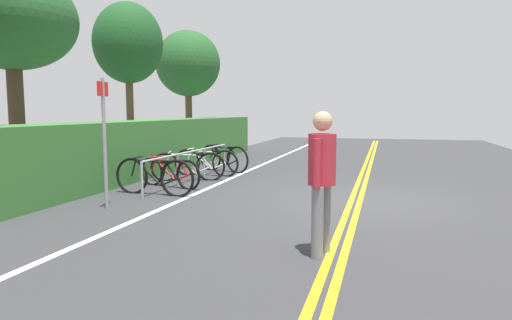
# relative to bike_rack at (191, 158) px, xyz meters

# --- Properties ---
(ground_plane) EXTENTS (38.80, 11.67, 0.05)m
(ground_plane) POSITION_rel_bike_rack_xyz_m (-1.20, -3.94, -0.58)
(ground_plane) COLOR #353538
(centre_line_yellow_inner) EXTENTS (34.92, 0.10, 0.00)m
(centre_line_yellow_inner) POSITION_rel_bike_rack_xyz_m (-1.20, -4.02, -0.55)
(centre_line_yellow_inner) COLOR gold
(centre_line_yellow_inner) RESTS_ON ground_plane
(centre_line_yellow_outer) EXTENTS (34.92, 0.10, 0.00)m
(centre_line_yellow_outer) POSITION_rel_bike_rack_xyz_m (-1.20, -3.86, -0.55)
(centre_line_yellow_outer) COLOR gold
(centre_line_yellow_outer) RESTS_ON ground_plane
(bike_lane_stripe_white) EXTENTS (34.92, 0.12, 0.00)m
(bike_lane_stripe_white) POSITION_rel_bike_rack_xyz_m (-1.20, -0.76, -0.55)
(bike_lane_stripe_white) COLOR white
(bike_lane_stripe_white) RESTS_ON ground_plane
(bike_rack) EXTENTS (4.63, 0.05, 0.74)m
(bike_rack) POSITION_rel_bike_rack_xyz_m (0.00, 0.00, 0.00)
(bike_rack) COLOR #9EA0A5
(bike_rack) RESTS_ON ground_plane
(bicycle_0) EXTENTS (0.46, 1.81, 0.78)m
(bicycle_0) POSITION_rel_bike_rack_xyz_m (-1.83, -0.00, -0.19)
(bicycle_0) COLOR black
(bicycle_0) RESTS_ON ground_plane
(bicycle_1) EXTENTS (0.62, 1.70, 0.69)m
(bicycle_1) POSITION_rel_bike_rack_xyz_m (-0.92, 0.11, -0.23)
(bicycle_1) COLOR black
(bicycle_1) RESTS_ON ground_plane
(bicycle_2) EXTENTS (0.69, 1.71, 0.73)m
(bicycle_2) POSITION_rel_bike_rack_xyz_m (0.06, 0.11, -0.21)
(bicycle_2) COLOR black
(bicycle_2) RESTS_ON ground_plane
(bicycle_3) EXTENTS (0.46, 1.77, 0.74)m
(bicycle_3) POSITION_rel_bike_rack_xyz_m (0.95, 0.01, -0.21)
(bicycle_3) COLOR black
(bicycle_3) RESTS_ON ground_plane
(bicycle_4) EXTENTS (0.66, 1.64, 0.77)m
(bicycle_4) POSITION_rel_bike_rack_xyz_m (1.85, -0.14, -0.19)
(bicycle_4) COLOR black
(bicycle_4) RESTS_ON ground_plane
(pedestrian) EXTENTS (0.48, 0.32, 1.68)m
(pedestrian) POSITION_rel_bike_rack_xyz_m (-4.70, -3.75, 0.41)
(pedestrian) COLOR slate
(pedestrian) RESTS_ON ground_plane
(sign_post_near) EXTENTS (0.36, 0.09, 2.22)m
(sign_post_near) POSITION_rel_bike_rack_xyz_m (-3.27, 0.11, 0.79)
(sign_post_near) COLOR gray
(sign_post_near) RESTS_ON ground_plane
(hedge_backdrop) EXTENTS (13.58, 1.11, 1.43)m
(hedge_backdrop) POSITION_rel_bike_rack_xyz_m (1.50, 1.70, 0.16)
(hedge_backdrop) COLOR #387533
(hedge_backdrop) RESTS_ON ground_plane
(tree_mid) EXTENTS (2.83, 2.83, 4.81)m
(tree_mid) POSITION_rel_bike_rack_xyz_m (-1.51, 3.60, 3.10)
(tree_mid) COLOR #473323
(tree_mid) RESTS_ON ground_plane
(tree_far_right) EXTENTS (2.06, 2.06, 4.89)m
(tree_far_right) POSITION_rel_bike_rack_xyz_m (2.30, 3.03, 3.11)
(tree_far_right) COLOR brown
(tree_far_right) RESTS_ON ground_plane
(tree_extra) EXTENTS (2.43, 2.43, 4.69)m
(tree_extra) POSITION_rel_bike_rack_xyz_m (6.10, 2.83, 2.88)
(tree_extra) COLOR brown
(tree_extra) RESTS_ON ground_plane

